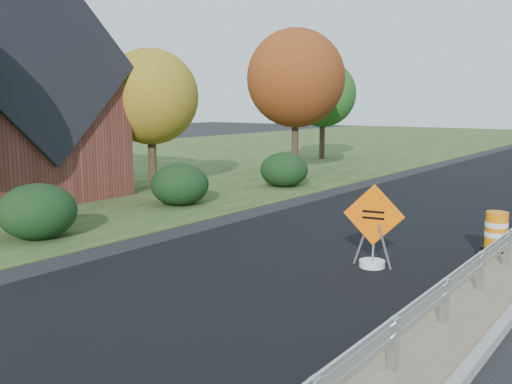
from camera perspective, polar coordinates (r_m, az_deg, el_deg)
The scene contains 10 objects.
grass_verge_near at distance 36.50m, azimuth -10.85°, elevation 3.04°, with size 30.00×120.00×0.03m, color #2A411C.
milled_overlay at distance 25.89m, azimuth 20.14°, elevation 0.28°, with size 7.20×120.00×0.01m, color black.
hedge_south at distance 16.44m, azimuth -21.01°, elevation -1.80°, with size 2.09×2.09×1.52m, color black.
hedge_mid at distance 20.59m, azimuth -7.63°, elevation 0.77°, with size 2.09×2.09×1.52m, color black.
hedge_north at distance 24.93m, azimuth 2.83°, elevation 2.25°, with size 2.09×2.09×1.52m, color black.
tree_near_yellow at distance 24.28m, azimuth -10.49°, elevation 9.33°, with size 3.96×3.96×5.88m.
tree_near_red at distance 29.23m, azimuth 3.99°, elevation 11.27°, with size 4.95×4.95×7.35m.
tree_near_back at distance 37.61m, azimuth 6.70°, elevation 9.71°, with size 4.29×4.29×6.37m.
caution_sign at distance 13.00m, azimuth 11.59°, elevation -5.37°, with size 1.35×0.57×1.88m.
barrel_median_near at distance 14.40m, azimuth 22.88°, elevation -3.72°, with size 0.63×0.63×0.92m.
Camera 1 is at (2.69, -14.64, 3.64)m, focal length 40.00 mm.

